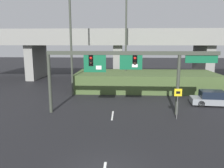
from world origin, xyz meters
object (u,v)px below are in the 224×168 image
signal_gantry (125,64)px  highway_light_pole_near (126,32)px  speed_limit_sign (178,99)px  parked_sedan_near_right (213,99)px  highway_light_pole_far (71,30)px

signal_gantry → highway_light_pole_near: bearing=89.1°
speed_limit_sign → parked_sedan_near_right: bearing=43.1°
highway_light_pole_near → parked_sedan_near_right: highway_light_pole_near is taller
signal_gantry → parked_sedan_near_right: signal_gantry is taller
highway_light_pole_far → highway_light_pole_near: bearing=43.0°
parked_sedan_near_right → speed_limit_sign: bearing=-131.9°
highway_light_pole_near → highway_light_pole_far: size_ratio=1.01×
speed_limit_sign → highway_light_pole_near: bearing=107.0°
highway_light_pole_near → parked_sedan_near_right: size_ratio=3.22×
signal_gantry → speed_limit_sign: (4.26, -1.21, -2.72)m
speed_limit_sign → highway_light_pole_far: bearing=144.1°
highway_light_pole_far → speed_limit_sign: bearing=-35.9°
speed_limit_sign → highway_light_pole_far: 14.00m
parked_sedan_near_right → highway_light_pole_far: bearing=172.8°
signal_gantry → parked_sedan_near_right: bearing=19.1°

